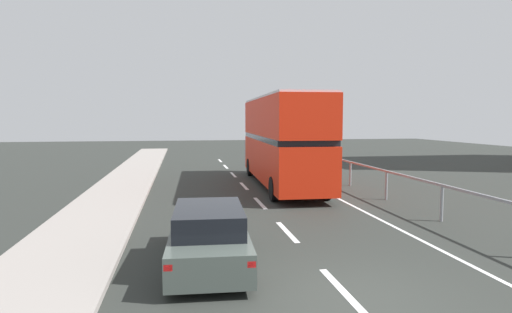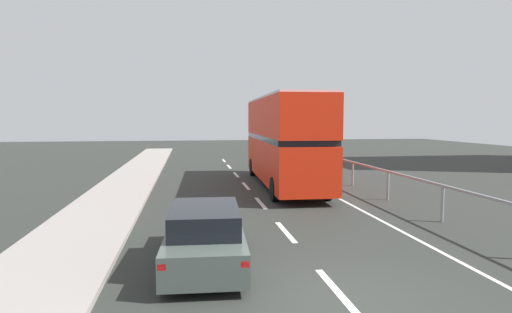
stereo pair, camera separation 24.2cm
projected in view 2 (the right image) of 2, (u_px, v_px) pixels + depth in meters
name	position (u px, v px, depth m)	size (l,w,h in m)	color
ground_plane	(344.00, 301.00, 7.94)	(73.11, 120.00, 0.10)	#292D29
lane_paint_markings	(318.00, 206.00, 16.30)	(3.56, 46.00, 0.01)	silver
bridge_side_railing	(388.00, 176.00, 17.53)	(0.10, 42.00, 1.22)	gray
double_decker_bus_red	(284.00, 139.00, 21.16)	(2.81, 11.06, 4.42)	red
hatchback_car_near	(205.00, 236.00, 9.80)	(1.93, 4.40, 1.36)	#464F4A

